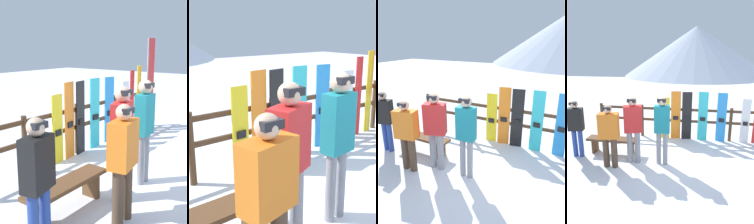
% 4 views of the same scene
% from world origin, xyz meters
% --- Properties ---
extents(ground_plane, '(40.00, 40.00, 0.00)m').
position_xyz_m(ground_plane, '(0.00, 0.00, 0.00)').
color(ground_plane, white).
extents(fence, '(5.89, 0.10, 1.10)m').
position_xyz_m(fence, '(-0.00, 1.87, 0.66)').
color(fence, '#4C331E').
rests_on(fence, ground).
extents(bench, '(1.45, 0.36, 0.45)m').
position_xyz_m(bench, '(-1.95, 0.41, 0.33)').
color(bench, brown).
rests_on(bench, ground).
extents(person_teal, '(0.39, 0.23, 1.77)m').
position_xyz_m(person_teal, '(-0.47, 0.01, 1.06)').
color(person_teal, gray).
rests_on(person_teal, ground).
extents(person_black, '(0.44, 0.30, 1.58)m').
position_xyz_m(person_black, '(-2.81, 0.06, 0.92)').
color(person_black, navy).
rests_on(person_black, ground).
extents(person_red, '(0.51, 0.39, 1.74)m').
position_xyz_m(person_red, '(-1.20, -0.01, 1.01)').
color(person_red, gray).
rests_on(person_red, ground).
extents(person_orange, '(0.52, 0.35, 1.60)m').
position_xyz_m(person_orange, '(-1.71, -0.35, 0.91)').
color(person_orange, '#4C3828').
rests_on(person_orange, ground).
extents(snowboard_yellow, '(0.30, 0.07, 1.38)m').
position_xyz_m(snowboard_yellow, '(-0.66, 1.81, 0.69)').
color(snowboard_yellow, yellow).
rests_on(snowboard_yellow, ground).
extents(snowboard_orange, '(0.31, 0.09, 1.59)m').
position_xyz_m(snowboard_orange, '(-0.30, 1.81, 0.79)').
color(snowboard_orange, orange).
rests_on(snowboard_orange, ground).
extents(snowboard_black_stripe, '(0.31, 0.09, 1.58)m').
position_xyz_m(snowboard_black_stripe, '(0.06, 1.81, 0.79)').
color(snowboard_black_stripe, black).
rests_on(snowboard_black_stripe, ground).
extents(snowboard_cyan, '(0.30, 0.07, 1.60)m').
position_xyz_m(snowboard_cyan, '(0.57, 1.81, 0.79)').
color(snowboard_cyan, '#2DBFCC').
rests_on(snowboard_cyan, ground).
extents(snowboard_blue, '(0.30, 0.09, 1.58)m').
position_xyz_m(snowboard_blue, '(1.15, 1.81, 0.79)').
color(snowboard_blue, '#288CE0').
rests_on(snowboard_blue, ground).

